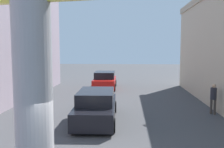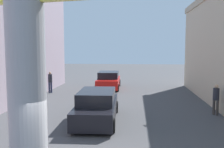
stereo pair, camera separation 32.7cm
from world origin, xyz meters
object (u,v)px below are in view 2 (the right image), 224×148
object	(u,v)px
pedestrian_far_left	(50,80)
pedestrian_mid_right	(216,97)
neon_sign_pole	(25,13)
car_lead	(97,106)
palm_tree_mid_right	(222,31)
car_far	(109,81)

from	to	relation	value
pedestrian_far_left	pedestrian_mid_right	bearing A→B (deg)	-27.24
neon_sign_pole	car_lead	size ratio (longest dim) A/B	1.99
pedestrian_far_left	car_lead	bearing A→B (deg)	-56.08
neon_sign_pole	car_lead	distance (m)	7.86
neon_sign_pole	car_lead	bearing A→B (deg)	85.73
palm_tree_mid_right	car_far	bearing A→B (deg)	147.54
neon_sign_pole	car_far	world-z (taller)	neon_sign_pole
car_far	pedestrian_far_left	world-z (taller)	pedestrian_far_left
neon_sign_pole	pedestrian_mid_right	bearing A→B (deg)	51.35
palm_tree_mid_right	pedestrian_far_left	size ratio (longest dim) A/B	4.50
car_far	neon_sign_pole	bearing A→B (deg)	-89.93
pedestrian_mid_right	neon_sign_pole	bearing A→B (deg)	-128.65
neon_sign_pole	car_far	size ratio (longest dim) A/B	2.24
car_far	pedestrian_far_left	distance (m)	5.36
car_far	pedestrian_mid_right	distance (m)	11.09
palm_tree_mid_right	pedestrian_far_left	bearing A→B (deg)	169.16
palm_tree_mid_right	neon_sign_pole	bearing A→B (deg)	-124.11
car_far	palm_tree_mid_right	xyz separation A→B (m)	(8.20, -5.21, 4.13)
car_far	palm_tree_mid_right	bearing A→B (deg)	-32.46
car_far	palm_tree_mid_right	distance (m)	10.56
car_far	pedestrian_mid_right	world-z (taller)	pedestrian_mid_right
pedestrian_mid_right	car_far	bearing A→B (deg)	128.50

